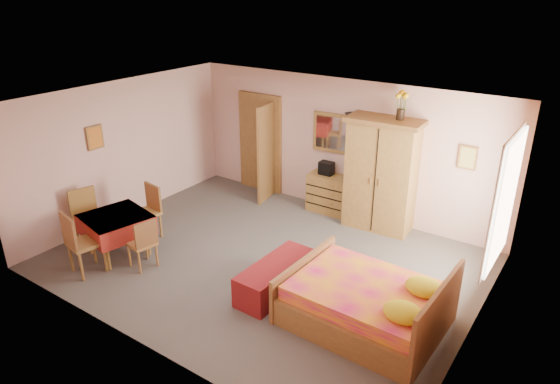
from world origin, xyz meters
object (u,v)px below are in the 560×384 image
Objects in this scene: bench at (276,277)px; floor_lamp at (349,166)px; bed at (366,292)px; chair_south at (85,242)px; chair_east at (142,243)px; stereo at (326,168)px; chest_of_drawers at (329,194)px; wardrobe at (381,175)px; chair_north at (145,213)px; sunflower_vase at (401,105)px; chair_west at (89,219)px; dining_table at (118,235)px; wall_mirror at (336,134)px.

floor_lamp is at bearing 97.41° from bench.
chair_south is (-4.11, -1.31, 0.05)m from bed.
chair_east is at bearing -116.17° from floor_lamp.
stereo is 0.13× the size of bed.
stereo is at bearing 166.34° from chest_of_drawers.
wardrobe is 2.92m from bench.
wardrobe is 4.23m from chair_north.
chest_of_drawers is 2.94m from bench.
sunflower_vase is 5.54m from chair_south.
bench is (-1.39, -0.08, -0.24)m from bed.
chair_west is (-0.70, 0.57, -0.02)m from chair_south.
chair_north is (-4.23, -0.01, 0.01)m from bed.
chair_north reaches higher than chest_of_drawers.
floor_lamp reaches higher than chest_of_drawers.
sunflower_vase is at bearing -1.11° from chest_of_drawers.
stereo is 4.53m from chair_south.
chest_of_drawers is at bearing 158.87° from chair_west.
chair_south reaches higher than chair_west.
chair_west is at bearing 59.78° from chair_north.
wardrobe is (0.73, -0.17, 0.03)m from floor_lamp.
floor_lamp is at bearing 56.10° from dining_table.
stereo is at bearing 178.93° from sunflower_vase.
chest_of_drawers is 0.78× the size of chair_south.
bench is at bearing -101.59° from sunflower_vase.
wall_mirror is 0.69m from stereo.
bench is 3.50m from chair_west.
stereo is 4.01m from dining_table.
chair_south is at bearing -115.10° from stereo.
wall_mirror is 1.01× the size of chair_north.
chair_west is (-2.61, -3.52, -0.40)m from stereo.
floor_lamp reaches higher than chair_west.
chair_south is (-3.08, -4.01, -0.52)m from wardrobe.
floor_lamp is 0.97× the size of wardrobe.
wall_mirror is 0.47× the size of wardrobe.
chair_west is at bearing -138.89° from sunflower_vase.
sunflower_vase reaches higher than wall_mirror.
chair_south reaches higher than bed.
chair_north is (-2.46, -2.88, -0.53)m from floor_lamp.
wardrobe is 5.14m from chair_west.
chair_north is at bearing 178.67° from bench.
floor_lamp reaches higher than bed.
chair_north is 1.14× the size of chair_east.
floor_lamp is at bearing 164.43° from wardrobe.
wardrobe is at bearing 112.68° from bed.
chest_of_drawers is at bearing 129.18° from bed.
sunflower_vase is 0.52× the size of dining_table.
wall_mirror is 0.48× the size of bed.
chest_of_drawers is 0.40× the size of bed.
wall_mirror is at bearing 163.17° from floor_lamp.
sunflower_vase is at bearing 78.41° from bench.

